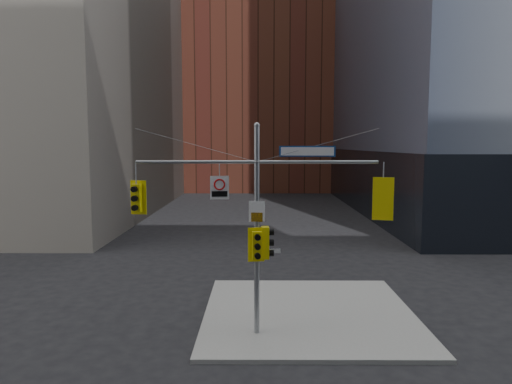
{
  "coord_description": "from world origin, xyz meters",
  "views": [
    {
      "loc": [
        0.05,
        -13.06,
        6.58
      ],
      "look_at": [
        -0.03,
        2.0,
        5.0
      ],
      "focal_mm": 32.0,
      "sensor_mm": 36.0,
      "label": 1
    }
  ],
  "objects_px": {
    "traffic_light_west_arm": "(137,198)",
    "traffic_light_pole_side": "(267,243)",
    "regulatory_sign_arm": "(220,187)",
    "traffic_light_pole_front": "(257,246)",
    "signal_assembly": "(257,209)",
    "traffic_light_east_arm": "(383,198)",
    "street_sign_blade": "(307,151)"
  },
  "relations": [
    {
      "from": "traffic_light_pole_front",
      "to": "street_sign_blade",
      "type": "distance_m",
      "value": 3.53
    },
    {
      "from": "traffic_light_pole_side",
      "to": "traffic_light_pole_front",
      "type": "xyz_separation_m",
      "value": [
        -0.33,
        -0.28,
        -0.04
      ]
    },
    {
      "from": "signal_assembly",
      "to": "traffic_light_west_arm",
      "type": "distance_m",
      "value": 4.03
    },
    {
      "from": "signal_assembly",
      "to": "traffic_light_pole_side",
      "type": "height_order",
      "value": "signal_assembly"
    },
    {
      "from": "traffic_light_west_arm",
      "to": "traffic_light_pole_front",
      "type": "distance_m",
      "value": 4.31
    },
    {
      "from": "traffic_light_pole_side",
      "to": "traffic_light_west_arm",
      "type": "bearing_deg",
      "value": 85.39
    },
    {
      "from": "signal_assembly",
      "to": "traffic_light_pole_side",
      "type": "relative_size",
      "value": 7.41
    },
    {
      "from": "traffic_light_pole_front",
      "to": "regulatory_sign_arm",
      "type": "height_order",
      "value": "regulatory_sign_arm"
    },
    {
      "from": "signal_assembly",
      "to": "traffic_light_east_arm",
      "type": "height_order",
      "value": "signal_assembly"
    },
    {
      "from": "traffic_light_west_arm",
      "to": "traffic_light_pole_side",
      "type": "height_order",
      "value": "traffic_light_west_arm"
    },
    {
      "from": "signal_assembly",
      "to": "traffic_light_west_arm",
      "type": "xyz_separation_m",
      "value": [
        -4.01,
        0.01,
        0.38
      ]
    },
    {
      "from": "regulatory_sign_arm",
      "to": "signal_assembly",
      "type": "bearing_deg",
      "value": -5.61
    },
    {
      "from": "traffic_light_west_arm",
      "to": "traffic_light_pole_side",
      "type": "bearing_deg",
      "value": 8.48
    },
    {
      "from": "signal_assembly",
      "to": "traffic_light_pole_side",
      "type": "distance_m",
      "value": 1.17
    },
    {
      "from": "street_sign_blade",
      "to": "traffic_light_pole_side",
      "type": "bearing_deg",
      "value": -175.73
    },
    {
      "from": "traffic_light_pole_side",
      "to": "traffic_light_pole_front",
      "type": "distance_m",
      "value": 0.43
    },
    {
      "from": "signal_assembly",
      "to": "traffic_light_east_arm",
      "type": "bearing_deg",
      "value": 0.01
    },
    {
      "from": "traffic_light_pole_side",
      "to": "traffic_light_east_arm",
      "type": "bearing_deg",
      "value": -94.73
    },
    {
      "from": "street_sign_blade",
      "to": "traffic_light_pole_front",
      "type": "bearing_deg",
      "value": -166.15
    },
    {
      "from": "signal_assembly",
      "to": "traffic_light_west_arm",
      "type": "bearing_deg",
      "value": 179.82
    },
    {
      "from": "signal_assembly",
      "to": "regulatory_sign_arm",
      "type": "bearing_deg",
      "value": -179.07
    },
    {
      "from": "traffic_light_pole_side",
      "to": "regulatory_sign_arm",
      "type": "relative_size",
      "value": 1.39
    },
    {
      "from": "traffic_light_pole_front",
      "to": "street_sign_blade",
      "type": "bearing_deg",
      "value": 0.87
    },
    {
      "from": "traffic_light_pole_front",
      "to": "regulatory_sign_arm",
      "type": "bearing_deg",
      "value": 160.3
    },
    {
      "from": "street_sign_blade",
      "to": "regulatory_sign_arm",
      "type": "xyz_separation_m",
      "value": [
        -2.9,
        -0.02,
        -1.18
      ]
    },
    {
      "from": "traffic_light_pole_side",
      "to": "regulatory_sign_arm",
      "type": "bearing_deg",
      "value": 86.55
    },
    {
      "from": "traffic_light_west_arm",
      "to": "traffic_light_pole_front",
      "type": "bearing_deg",
      "value": 4.51
    },
    {
      "from": "signal_assembly",
      "to": "regulatory_sign_arm",
      "type": "height_order",
      "value": "signal_assembly"
    },
    {
      "from": "traffic_light_east_arm",
      "to": "signal_assembly",
      "type": "bearing_deg",
      "value": 13.04
    },
    {
      "from": "signal_assembly",
      "to": "regulatory_sign_arm",
      "type": "distance_m",
      "value": 1.45
    },
    {
      "from": "traffic_light_west_arm",
      "to": "regulatory_sign_arm",
      "type": "xyz_separation_m",
      "value": [
        2.77,
        -0.03,
        0.37
      ]
    },
    {
      "from": "signal_assembly",
      "to": "traffic_light_west_arm",
      "type": "relative_size",
      "value": 6.93
    }
  ]
}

